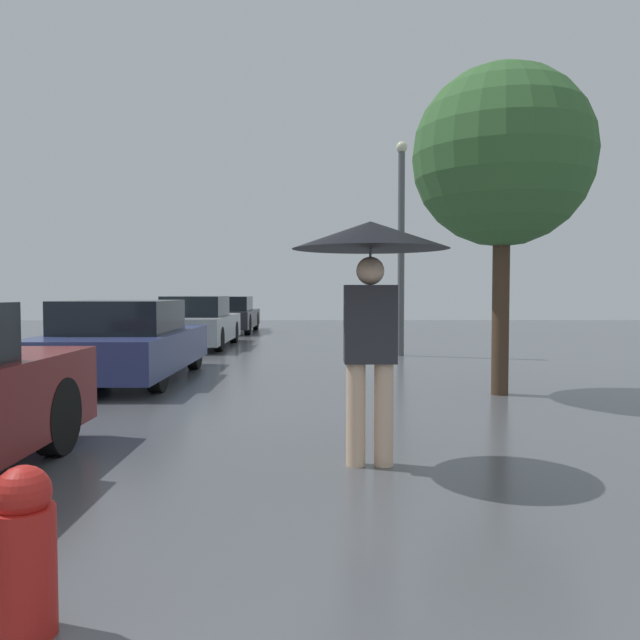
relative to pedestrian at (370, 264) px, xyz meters
name	(u,v)px	position (x,y,z in m)	size (l,w,h in m)	color
pedestrian	(370,264)	(0.00, 0.00, 0.00)	(1.25, 1.25, 1.95)	beige
parked_car_second	(124,342)	(-3.46, 4.93, -1.02)	(1.87, 4.22, 1.26)	navy
parked_car_third	(197,323)	(-3.43, 10.85, -1.02)	(1.67, 4.27, 1.28)	#9EA3A8
parked_car_farthest	(229,315)	(-3.43, 16.64, -1.02)	(1.74, 4.33, 1.24)	black
tree	(503,157)	(2.06, 3.44, 1.57)	(2.40, 2.40, 4.40)	#473323
street_lamp	(401,240)	(1.42, 8.61, 0.90)	(0.24, 0.24, 4.63)	#515456
fire_hydrant	(24,552)	(-1.61, -2.47, -1.27)	(0.25, 0.25, 0.70)	#B21E19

